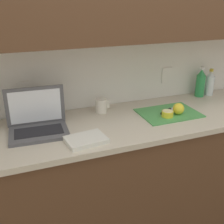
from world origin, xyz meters
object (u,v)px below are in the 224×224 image
(knife, at_px, (169,111))
(bottle_green_soda, at_px, (210,83))
(lemon_half_cut, at_px, (167,114))
(measuring_cup, at_px, (101,106))
(lemon_whole_beside, at_px, (178,109))
(bottle_oil_tall, at_px, (200,83))
(laptop, at_px, (37,122))
(cutting_board, at_px, (169,113))

(knife, distance_m, bottle_green_soda, 0.57)
(lemon_half_cut, height_order, measuring_cup, measuring_cup)
(lemon_whole_beside, bearing_deg, bottle_oil_tall, 35.96)
(knife, bearing_deg, laptop, 149.11)
(cutting_board, bearing_deg, lemon_half_cut, -129.86)
(lemon_half_cut, distance_m, bottle_oil_tall, 0.56)
(bottle_oil_tall, bearing_deg, lemon_half_cut, -148.63)
(cutting_board, bearing_deg, bottle_oil_tall, 28.67)
(lemon_whole_beside, bearing_deg, cutting_board, 136.61)
(cutting_board, relative_size, bottle_green_soda, 1.86)
(bottle_oil_tall, xyz_separation_m, measuring_cup, (-0.86, -0.04, -0.06))
(bottle_green_soda, distance_m, measuring_cup, 0.95)
(lemon_half_cut, xyz_separation_m, bottle_oil_tall, (0.47, 0.29, 0.08))
(laptop, height_order, bottle_oil_tall, laptop)
(bottle_oil_tall, bearing_deg, measuring_cup, -177.12)
(cutting_board, height_order, bottle_green_soda, bottle_green_soda)
(cutting_board, distance_m, measuring_cup, 0.47)
(measuring_cup, bearing_deg, knife, -22.31)
(lemon_half_cut, bearing_deg, lemon_whole_beside, 7.23)
(lemon_whole_beside, height_order, measuring_cup, measuring_cup)
(cutting_board, distance_m, knife, 0.02)
(lemon_whole_beside, distance_m, bottle_oil_tall, 0.48)
(lemon_half_cut, bearing_deg, bottle_oil_tall, 31.37)
(knife, relative_size, lemon_half_cut, 3.13)
(bottle_oil_tall, bearing_deg, knife, -152.40)
(bottle_green_soda, height_order, measuring_cup, bottle_green_soda)
(laptop, height_order, measuring_cup, laptop)
(lemon_half_cut, xyz_separation_m, measuring_cup, (-0.38, 0.25, 0.02))
(cutting_board, relative_size, lemon_half_cut, 5.18)
(cutting_board, bearing_deg, lemon_whole_beside, -43.39)
(knife, relative_size, bottle_green_soda, 1.12)
(laptop, distance_m, cutting_board, 0.88)
(lemon_half_cut, height_order, bottle_green_soda, bottle_green_soda)
(lemon_whole_beside, relative_size, bottle_oil_tall, 0.32)
(lemon_half_cut, height_order, bottle_oil_tall, bottle_oil_tall)
(cutting_board, distance_m, lemon_whole_beside, 0.08)
(cutting_board, height_order, lemon_half_cut, lemon_half_cut)
(knife, height_order, measuring_cup, measuring_cup)
(measuring_cup, bearing_deg, cutting_board, -24.03)
(knife, bearing_deg, bottle_oil_tall, -0.73)
(cutting_board, relative_size, knife, 1.66)
(lemon_half_cut, bearing_deg, knife, 53.05)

